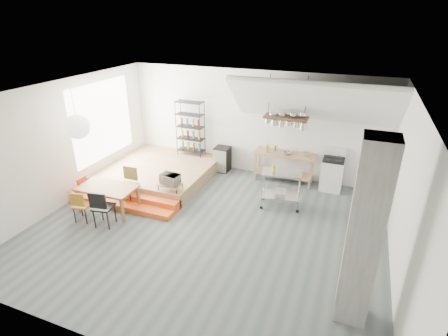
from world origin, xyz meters
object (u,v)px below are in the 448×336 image
at_px(stove, 332,174).
at_px(mini_fridge, 222,159).
at_px(rolling_cart, 281,184).
at_px(dining_table, 107,189).

xyz_separation_m(stove, mini_fridge, (-3.40, 0.04, -0.08)).
bearing_deg(rolling_cart, mini_fridge, 135.87).
height_order(stove, mini_fridge, stove).
bearing_deg(stove, dining_table, -147.02).
xyz_separation_m(stove, rolling_cart, (-1.13, -1.53, 0.16)).
height_order(dining_table, mini_fridge, mini_fridge).
height_order(stove, rolling_cart, stove).
relative_size(dining_table, rolling_cart, 1.36).
relative_size(stove, mini_fridge, 1.48).
bearing_deg(stove, mini_fridge, 179.26).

